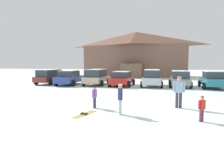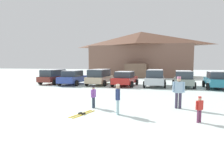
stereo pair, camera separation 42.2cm
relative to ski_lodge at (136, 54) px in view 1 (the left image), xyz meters
name	(u,v)px [view 1 (the left image)]	position (x,y,z in m)	size (l,w,h in m)	color
ground	(67,138)	(1.38, -32.60, -4.23)	(160.00, 160.00, 0.00)	white
ski_lodge	(136,54)	(0.00, 0.00, 0.00)	(19.01, 10.26, 8.34)	brown
parked_maroon_van	(50,76)	(-8.20, -17.14, -3.32)	(2.17, 4.35, 1.69)	maroon
parked_blue_hatchback	(70,78)	(-5.43, -17.67, -3.41)	(2.30, 4.62, 1.62)	#2E4395
parked_beige_suv	(96,76)	(-2.53, -16.98, -3.29)	(2.26, 4.81, 1.75)	tan
parked_red_sedan	(122,78)	(0.45, -17.47, -3.43)	(2.40, 4.36, 1.56)	#AD211E
parked_silver_wagon	(152,77)	(3.54, -17.19, -3.29)	(2.21, 4.33, 1.76)	#B4BCC4
parked_grey_wagon	(180,78)	(6.32, -17.05, -3.34)	(2.18, 4.12, 1.66)	gray
parked_teal_hatchback	(212,80)	(9.25, -17.49, -3.39)	(2.21, 4.32, 1.66)	#226F86
skier_child_in_red_jacket	(202,107)	(5.87, -29.77, -3.64)	(0.32, 0.28, 1.05)	#6D3454
skier_teen_in_navy_coat	(120,97)	(2.46, -29.36, -3.43)	(0.27, 0.51, 1.41)	#98BAC2
skier_adult_in_blue_parka	(179,90)	(5.23, -27.30, -3.29)	(0.62, 0.24, 1.67)	#3C354C
skier_child_in_purple_jacket	(95,96)	(0.90, -28.33, -3.57)	(0.19, 0.43, 1.16)	#293547
pair_of_skis	(85,114)	(0.87, -29.74, -4.21)	(0.70, 1.63, 0.08)	gold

